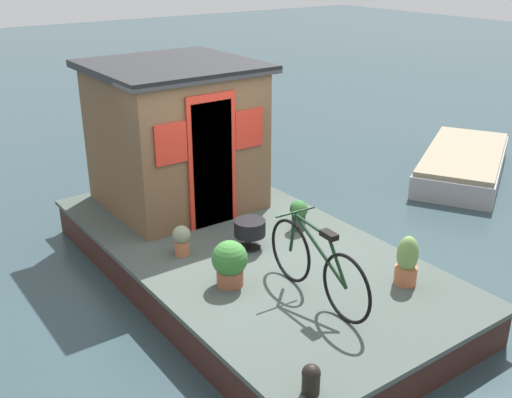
% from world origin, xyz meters
% --- Properties ---
extents(ground_plane, '(60.00, 60.00, 0.00)m').
position_xyz_m(ground_plane, '(0.00, 0.00, 0.00)').
color(ground_plane, '#2D4247').
extents(houseboat_deck, '(5.75, 2.98, 0.50)m').
position_xyz_m(houseboat_deck, '(0.00, 0.00, 0.25)').
color(houseboat_deck, '#424C47').
rests_on(houseboat_deck, ground_plane).
extents(houseboat_cabin, '(2.14, 2.17, 2.05)m').
position_xyz_m(houseboat_cabin, '(1.76, 0.00, 1.53)').
color(houseboat_cabin, brown).
rests_on(houseboat_cabin, houseboat_deck).
extents(bicycle, '(1.69, 0.50, 0.87)m').
position_xyz_m(bicycle, '(-1.47, 0.12, 0.90)').
color(bicycle, black).
rests_on(bicycle, houseboat_deck).
extents(potted_plant_sage, '(0.24, 0.24, 0.41)m').
position_xyz_m(potted_plant_sage, '(-0.02, -0.83, 0.73)').
color(potted_plant_sage, '#38383D').
rests_on(potted_plant_sage, houseboat_deck).
extents(potted_plant_rosemary, '(0.23, 0.23, 0.38)m').
position_xyz_m(potted_plant_rosemary, '(0.25, 0.79, 0.71)').
color(potted_plant_rosemary, '#B2603D').
rests_on(potted_plant_rosemary, houseboat_deck).
extents(potted_plant_fern, '(0.40, 0.40, 0.53)m').
position_xyz_m(potted_plant_fern, '(-0.69, 0.71, 0.78)').
color(potted_plant_fern, '#935138').
rests_on(potted_plant_fern, houseboat_deck).
extents(potted_plant_geranium, '(0.25, 0.25, 0.58)m').
position_xyz_m(potted_plant_geranium, '(-1.81, -0.90, 0.78)').
color(potted_plant_geranium, '#B2603D').
rests_on(potted_plant_geranium, houseboat_deck).
extents(charcoal_grill, '(0.40, 0.40, 0.37)m').
position_xyz_m(charcoal_grill, '(-0.08, 0.01, 0.76)').
color(charcoal_grill, black).
rests_on(charcoal_grill, houseboat_deck).
extents(mooring_bollard, '(0.16, 0.16, 0.28)m').
position_xyz_m(mooring_bollard, '(-2.58, 1.14, 0.65)').
color(mooring_bollard, black).
rests_on(mooring_bollard, houseboat_deck).
extents(dinghy_boat, '(2.80, 3.50, 0.49)m').
position_xyz_m(dinghy_boat, '(0.83, -5.55, 0.24)').
color(dinghy_boat, '#99999E').
rests_on(dinghy_boat, ground_plane).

